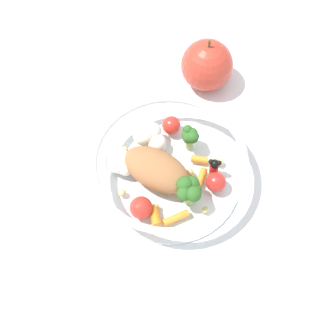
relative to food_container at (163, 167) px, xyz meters
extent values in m
plane|color=white|center=(0.01, 0.01, -0.03)|extent=(2.40, 2.40, 0.00)
cylinder|color=white|center=(0.00, 0.01, -0.02)|extent=(0.20, 0.20, 0.01)
torus|color=white|center=(0.00, 0.01, 0.02)|extent=(0.21, 0.21, 0.01)
ellipsoid|color=#9E663D|center=(0.00, -0.01, 0.00)|extent=(0.11, 0.10, 0.05)
cylinder|color=#8EB766|center=(-0.03, 0.05, -0.01)|extent=(0.01, 0.01, 0.02)
sphere|color=#2D6023|center=(-0.02, 0.05, 0.01)|extent=(0.02, 0.02, 0.02)
sphere|color=#2D6023|center=(-0.02, 0.06, 0.01)|extent=(0.01, 0.01, 0.01)
sphere|color=#2D6023|center=(-0.03, 0.05, 0.01)|extent=(0.02, 0.02, 0.02)
sphere|color=#2D6023|center=(-0.03, 0.05, 0.01)|extent=(0.01, 0.01, 0.01)
sphere|color=#2D6023|center=(-0.03, 0.05, 0.01)|extent=(0.01, 0.01, 0.01)
sphere|color=#2D6023|center=(-0.02, 0.05, 0.01)|extent=(0.02, 0.02, 0.02)
cylinder|color=#8EB766|center=(0.05, 0.02, -0.01)|extent=(0.02, 0.02, 0.02)
sphere|color=#2D6023|center=(0.06, 0.02, 0.02)|extent=(0.02, 0.02, 0.02)
sphere|color=#2D6023|center=(0.05, 0.02, 0.01)|extent=(0.02, 0.02, 0.02)
sphere|color=#2D6023|center=(0.04, 0.02, 0.01)|extent=(0.02, 0.02, 0.02)
sphere|color=#2D6023|center=(0.04, 0.01, 0.02)|extent=(0.02, 0.02, 0.02)
sphere|color=#2D6023|center=(0.05, 0.01, 0.02)|extent=(0.02, 0.02, 0.02)
sphere|color=white|center=(-0.04, 0.00, -0.01)|extent=(0.03, 0.03, 0.03)
sphere|color=white|center=(-0.05, 0.01, -0.01)|extent=(0.02, 0.02, 0.02)
sphere|color=white|center=(-0.06, 0.01, 0.00)|extent=(0.02, 0.02, 0.02)
sphere|color=white|center=(-0.06, -0.01, 0.00)|extent=(0.03, 0.03, 0.03)
sphere|color=white|center=(-0.02, -0.05, 0.00)|extent=(0.02, 0.02, 0.02)
sphere|color=white|center=(-0.03, -0.04, -0.01)|extent=(0.02, 0.02, 0.02)
sphere|color=white|center=(-0.03, -0.04, -0.01)|extent=(0.02, 0.02, 0.02)
sphere|color=white|center=(-0.04, -0.04, -0.01)|extent=(0.02, 0.02, 0.02)
sphere|color=white|center=(-0.03, -0.05, 0.00)|extent=(0.03, 0.03, 0.03)
sphere|color=white|center=(-0.03, -0.06, -0.01)|extent=(0.03, 0.03, 0.03)
sphere|color=white|center=(-0.03, -0.05, 0.00)|extent=(0.03, 0.03, 0.03)
cube|color=yellow|center=(0.02, 0.06, -0.02)|extent=(0.02, 0.02, 0.00)
cylinder|color=red|center=(0.02, 0.06, -0.01)|extent=(0.02, 0.02, 0.02)
sphere|color=black|center=(0.02, 0.06, 0.01)|extent=(0.01, 0.01, 0.01)
sphere|color=black|center=(0.03, 0.07, 0.01)|extent=(0.01, 0.01, 0.01)
sphere|color=black|center=(0.02, 0.06, 0.01)|extent=(0.01, 0.01, 0.01)
cylinder|color=orange|center=(0.00, 0.05, -0.01)|extent=(0.02, 0.03, 0.01)
cylinder|color=orange|center=(0.07, -0.01, -0.01)|extent=(0.01, 0.04, 0.01)
cylinder|color=orange|center=(0.06, -0.03, -0.01)|extent=(0.03, 0.02, 0.01)
cylinder|color=orange|center=(0.03, 0.04, -0.01)|extent=(0.03, 0.03, 0.01)
sphere|color=red|center=(0.04, -0.05, 0.00)|extent=(0.03, 0.03, 0.03)
sphere|color=red|center=(0.04, 0.06, -0.01)|extent=(0.03, 0.03, 0.03)
sphere|color=red|center=(-0.06, 0.04, -0.01)|extent=(0.03, 0.03, 0.03)
sphere|color=tan|center=(0.02, 0.03, -0.01)|extent=(0.01, 0.01, 0.01)
sphere|color=#D1B775|center=(-0.03, -0.03, -0.01)|extent=(0.01, 0.01, 0.01)
sphere|color=#D1B775|center=(0.01, -0.06, -0.01)|extent=(0.01, 0.01, 0.01)
sphere|color=#D1B775|center=(-0.05, -0.04, -0.01)|extent=(0.01, 0.01, 0.01)
sphere|color=#D1B775|center=(0.01, 0.08, -0.01)|extent=(0.01, 0.01, 0.01)
sphere|color=tan|center=(0.05, -0.03, -0.01)|extent=(0.01, 0.01, 0.01)
sphere|color=tan|center=(0.07, 0.03, -0.01)|extent=(0.01, 0.01, 0.01)
sphere|color=#BC3828|center=(-0.13, 0.12, 0.01)|extent=(0.08, 0.08, 0.08)
cylinder|color=brown|center=(-0.13, 0.12, 0.06)|extent=(0.00, 0.00, 0.01)
camera|label=1|loc=(0.29, -0.11, 0.55)|focal=50.21mm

